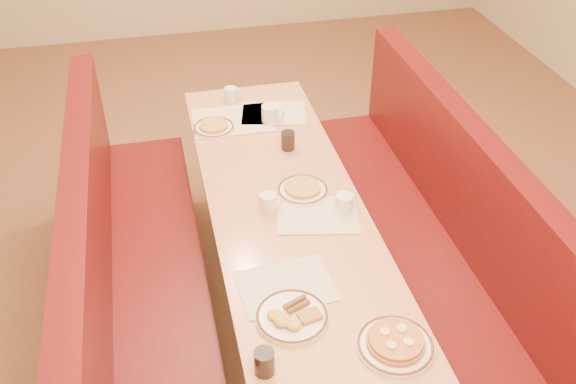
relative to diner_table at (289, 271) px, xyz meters
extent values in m
plane|color=#9E6647|center=(0.00, 0.00, -0.37)|extent=(8.00, 8.00, 0.00)
cube|color=black|center=(0.00, 0.00, -0.34)|extent=(0.55, 1.88, 0.06)
cube|color=black|center=(0.00, 0.00, -0.02)|extent=(0.15, 1.75, 0.71)
cube|color=#E4926A|center=(0.00, 0.00, 0.36)|extent=(0.70, 2.50, 0.04)
cube|color=#4C3326|center=(-0.68, 0.00, -0.27)|extent=(0.55, 2.50, 0.20)
cube|color=#56100E|center=(-0.68, 0.00, 0.00)|extent=(0.55, 2.50, 0.16)
cube|color=#56100E|center=(-0.89, 0.00, 0.38)|extent=(0.12, 2.50, 0.60)
cube|color=#4C3326|center=(0.68, 0.00, -0.27)|extent=(0.55, 2.50, 0.20)
cube|color=#56100E|center=(0.68, 0.00, 0.00)|extent=(0.55, 2.50, 0.16)
cube|color=#56100E|center=(0.89, 0.00, 0.38)|extent=(0.12, 2.50, 0.60)
cube|color=beige|center=(-0.12, -0.47, 0.38)|extent=(0.38, 0.30, 0.00)
cube|color=beige|center=(0.12, -0.06, 0.38)|extent=(0.42, 0.35, 0.00)
cube|color=beige|center=(-0.12, 0.86, 0.38)|extent=(0.44, 0.33, 0.00)
cube|color=beige|center=(0.12, 0.89, 0.38)|extent=(0.41, 0.34, 0.00)
cylinder|color=white|center=(0.19, -0.85, 0.38)|extent=(0.28, 0.28, 0.02)
torus|color=brown|center=(0.19, -0.85, 0.39)|extent=(0.27, 0.27, 0.01)
cylinder|color=#DA824E|center=(0.19, -0.85, 0.40)|extent=(0.21, 0.21, 0.02)
cylinder|color=#DA824E|center=(0.19, -0.85, 0.42)|extent=(0.19, 0.19, 0.02)
cylinder|color=#F9E4A2|center=(0.22, -0.82, 0.43)|extent=(0.04, 0.04, 0.01)
cylinder|color=#F9E4A2|center=(0.16, -0.82, 0.43)|extent=(0.04, 0.04, 0.01)
cylinder|color=#F9E4A2|center=(0.16, -0.88, 0.43)|extent=(0.04, 0.04, 0.01)
cylinder|color=#F9E4A2|center=(0.22, -0.88, 0.43)|extent=(0.04, 0.04, 0.01)
cylinder|color=white|center=(-0.13, -0.63, 0.38)|extent=(0.28, 0.28, 0.02)
torus|color=brown|center=(-0.13, -0.63, 0.39)|extent=(0.27, 0.27, 0.01)
ellipsoid|color=gold|center=(-0.18, -0.66, 0.41)|extent=(0.07, 0.07, 0.04)
ellipsoid|color=gold|center=(-0.14, -0.69, 0.41)|extent=(0.06, 0.06, 0.03)
ellipsoid|color=gold|center=(-0.20, -0.63, 0.41)|extent=(0.06, 0.06, 0.03)
cylinder|color=brown|center=(-0.10, -0.61, 0.41)|extent=(0.10, 0.06, 0.02)
cylinder|color=brown|center=(-0.11, -0.58, 0.41)|extent=(0.10, 0.06, 0.02)
cube|color=#CE8A40|center=(-0.07, -0.66, 0.40)|extent=(0.09, 0.08, 0.02)
cylinder|color=white|center=(0.10, 0.13, 0.38)|extent=(0.24, 0.24, 0.02)
torus|color=brown|center=(0.10, 0.13, 0.39)|extent=(0.24, 0.24, 0.01)
cylinder|color=#E1934F|center=(0.10, 0.13, 0.40)|extent=(0.17, 0.17, 0.02)
ellipsoid|color=gold|center=(0.07, 0.15, 0.41)|extent=(0.05, 0.05, 0.03)
cylinder|color=white|center=(-0.23, 0.79, 0.38)|extent=(0.22, 0.22, 0.02)
torus|color=brown|center=(-0.23, 0.79, 0.39)|extent=(0.22, 0.22, 0.01)
cylinder|color=#E1934F|center=(-0.23, 0.79, 0.40)|extent=(0.16, 0.16, 0.02)
ellipsoid|color=gold|center=(-0.26, 0.81, 0.41)|extent=(0.05, 0.05, 0.02)
cylinder|color=white|center=(0.24, -0.05, 0.42)|extent=(0.08, 0.08, 0.09)
torus|color=white|center=(0.29, -0.04, 0.42)|extent=(0.06, 0.03, 0.06)
cylinder|color=black|center=(0.24, -0.05, 0.46)|extent=(0.07, 0.07, 0.01)
cylinder|color=white|center=(-0.09, 0.03, 0.42)|extent=(0.08, 0.08, 0.08)
torus|color=white|center=(-0.05, 0.03, 0.42)|extent=(0.06, 0.02, 0.06)
cylinder|color=black|center=(-0.09, 0.03, 0.45)|extent=(0.06, 0.06, 0.01)
cylinder|color=white|center=(0.08, 0.80, 0.42)|extent=(0.09, 0.09, 0.10)
torus|color=white|center=(0.13, 0.79, 0.42)|extent=(0.07, 0.04, 0.07)
cylinder|color=black|center=(0.08, 0.80, 0.47)|extent=(0.08, 0.08, 0.01)
cylinder|color=white|center=(-0.09, 1.10, 0.42)|extent=(0.08, 0.08, 0.08)
torus|color=white|center=(-0.05, 1.10, 0.42)|extent=(0.06, 0.02, 0.06)
cylinder|color=black|center=(-0.09, 1.10, 0.45)|extent=(0.06, 0.06, 0.01)
cylinder|color=black|center=(-0.28, -0.85, 0.42)|extent=(0.07, 0.07, 0.10)
cylinder|color=silver|center=(-0.28, -0.85, 0.43)|extent=(0.07, 0.07, 0.10)
cylinder|color=black|center=(0.12, 0.51, 0.42)|extent=(0.07, 0.07, 0.10)
cylinder|color=silver|center=(0.12, 0.51, 0.43)|extent=(0.07, 0.07, 0.10)
camera|label=1|loc=(-0.52, -2.23, 2.18)|focal=40.00mm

